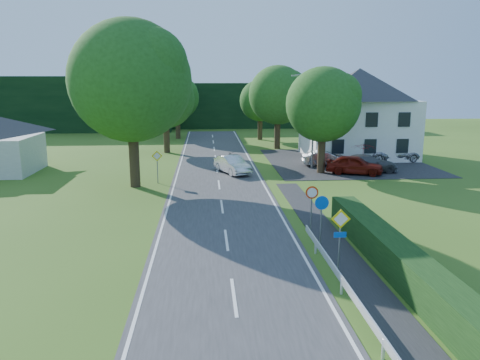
{
  "coord_description": "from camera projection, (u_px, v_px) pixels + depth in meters",
  "views": [
    {
      "loc": [
        -0.91,
        -9.19,
        7.52
      ],
      "look_at": [
        0.98,
        16.43,
        1.99
      ],
      "focal_mm": 35.0,
      "sensor_mm": 36.0,
      "label": 1
    }
  ],
  "objects": [
    {
      "name": "tree_right_far",
      "position": [
        278.0,
        107.0,
        51.1
      ],
      "size": [
        7.4,
        7.4,
        9.09
      ],
      "primitive_type": null,
      "color": "#214C16",
      "rests_on": "ground"
    },
    {
      "name": "streetlight",
      "position": [
        312.0,
        117.0,
        39.5
      ],
      "size": [
        2.03,
        0.18,
        8.0
      ],
      "color": "gray",
      "rests_on": "ground"
    },
    {
      "name": "tree_right_mid",
      "position": [
        323.0,
        121.0,
        37.61
      ],
      "size": [
        7.0,
        7.0,
        8.58
      ],
      "primitive_type": null,
      "color": "#214C16",
      "rests_on": "ground"
    },
    {
      "name": "tree_left_back",
      "position": [
        177.0,
        107.0,
        60.14
      ],
      "size": [
        6.6,
        6.6,
        8.07
      ],
      "primitive_type": null,
      "color": "#214C16",
      "rests_on": "ground"
    },
    {
      "name": "treeline_right",
      "position": [
        261.0,
        105.0,
        74.8
      ],
      "size": [
        30.0,
        5.0,
        7.0
      ],
      "primitive_type": "cube",
      "color": "black",
      "rests_on": "ground"
    },
    {
      "name": "motorcycle",
      "position": [
        231.0,
        156.0,
        44.13
      ],
      "size": [
        0.68,
        1.69,
        0.87
      ],
      "primitive_type": "imported",
      "rotation": [
        0.0,
        0.0,
        0.06
      ],
      "color": "black",
      "rests_on": "road"
    },
    {
      "name": "parked_car_silver_a",
      "position": [
        325.0,
        158.0,
        41.37
      ],
      "size": [
        4.04,
        1.53,
        1.31
      ],
      "primitive_type": "imported",
      "rotation": [
        0.0,
        0.0,
        1.54
      ],
      "color": "#A3A3A7",
      "rests_on": "parking_pad"
    },
    {
      "name": "sign_speed_limit",
      "position": [
        312.0,
        198.0,
        23.19
      ],
      "size": [
        0.64,
        0.11,
        2.37
      ],
      "color": "gray",
      "rests_on": "ground"
    },
    {
      "name": "house_white",
      "position": [
        358.0,
        112.0,
        45.78
      ],
      "size": [
        10.6,
        8.4,
        8.6
      ],
      "color": "white",
      "rests_on": "ground"
    },
    {
      "name": "tree_main",
      "position": [
        132.0,
        105.0,
        32.35
      ],
      "size": [
        9.4,
        9.4,
        11.64
      ],
      "primitive_type": null,
      "color": "#214C16",
      "rests_on": "ground"
    },
    {
      "name": "footpath",
      "position": [
        422.0,
        357.0,
        12.91
      ],
      "size": [
        1.5,
        44.0,
        0.04
      ],
      "primitive_type": "cube",
      "color": "black",
      "rests_on": "ground"
    },
    {
      "name": "parasol",
      "position": [
        363.0,
        155.0,
        40.66
      ],
      "size": [
        2.53,
        2.57,
        2.05
      ],
      "primitive_type": "imported",
      "rotation": [
        0.0,
        0.0,
        0.14
      ],
      "color": "#AA0D16",
      "rests_on": "parking_pad"
    },
    {
      "name": "line_centre",
      "position": [
        221.0,
        198.0,
        30.1
      ],
      "size": [
        0.12,
        80.0,
        0.01
      ],
      "primitive_type": null,
      "color": "white",
      "rests_on": "road"
    },
    {
      "name": "parked_car_grey",
      "position": [
        368.0,
        163.0,
        38.61
      ],
      "size": [
        4.9,
        2.08,
        1.41
      ],
      "primitive_type": "imported",
      "rotation": [
        0.0,
        0.0,
        1.55
      ],
      "color": "#4D4E52",
      "rests_on": "parking_pad"
    },
    {
      "name": "tree_left_far",
      "position": [
        166.0,
        112.0,
        48.35
      ],
      "size": [
        7.0,
        7.0,
        8.58
      ],
      "primitive_type": null,
      "color": "#214C16",
      "rests_on": "ground"
    },
    {
      "name": "parked_car_red",
      "position": [
        355.0,
        165.0,
        37.67
      ],
      "size": [
        4.81,
        3.22,
        1.52
      ],
      "primitive_type": "imported",
      "rotation": [
        0.0,
        0.0,
        1.22
      ],
      "color": "#67130B",
      "rests_on": "parking_pad"
    },
    {
      "name": "line_edge_left",
      "position": [
        170.0,
        199.0,
        29.86
      ],
      "size": [
        0.12,
        80.0,
        0.01
      ],
      "primitive_type": "cube",
      "color": "white",
      "rests_on": "road"
    },
    {
      "name": "sign_priority_left",
      "position": [
        157.0,
        160.0,
        34.28
      ],
      "size": [
        0.78,
        0.09,
        2.44
      ],
      "color": "gray",
      "rests_on": "ground"
    },
    {
      "name": "moving_car",
      "position": [
        232.0,
        165.0,
        38.01
      ],
      "size": [
        3.04,
        4.56,
        1.42
      ],
      "primitive_type": "imported",
      "rotation": [
        0.0,
        0.0,
        0.39
      ],
      "color": "silver",
      "rests_on": "road"
    },
    {
      "name": "parking_pad",
      "position": [
        345.0,
        162.0,
        43.64
      ],
      "size": [
        14.0,
        16.0,
        0.04
      ],
      "primitive_type": "cube",
      "color": "black",
      "rests_on": "ground"
    },
    {
      "name": "road",
      "position": [
        221.0,
        199.0,
        30.1
      ],
      "size": [
        7.0,
        80.0,
        0.04
      ],
      "primitive_type": "cube",
      "color": "#353437",
      "rests_on": "ground"
    },
    {
      "name": "treeline_left",
      "position": [
        19.0,
        104.0,
        68.21
      ],
      "size": [
        44.0,
        6.0,
        8.0
      ],
      "primitive_type": "cube",
      "color": "black",
      "rests_on": "ground"
    },
    {
      "name": "sign_roundabout",
      "position": [
        321.0,
        211.0,
        21.27
      ],
      "size": [
        0.64,
        0.08,
        2.37
      ],
      "color": "gray",
      "rests_on": "ground"
    },
    {
      "name": "sign_priority_right",
      "position": [
        340.0,
        229.0,
        18.32
      ],
      "size": [
        0.78,
        0.09,
        2.59
      ],
      "color": "gray",
      "rests_on": "ground"
    },
    {
      "name": "line_edge_right",
      "position": [
        271.0,
        197.0,
        30.33
      ],
      "size": [
        0.12,
        80.0,
        0.01
      ],
      "primitive_type": "cube",
      "color": "white",
      "rests_on": "road"
    },
    {
      "name": "tree_right_back",
      "position": [
        260.0,
        110.0,
        58.99
      ],
      "size": [
        6.2,
        6.2,
        7.56
      ],
      "primitive_type": null,
      "color": "#214C16",
      "rests_on": "ground"
    },
    {
      "name": "parked_car_silver_b",
      "position": [
        393.0,
        153.0,
        43.92
      ],
      "size": [
        5.17,
        2.38,
        1.44
      ],
      "primitive_type": "imported",
      "rotation": [
        0.0,
        0.0,
        1.57
      ],
      "color": "#A09FA6",
      "rests_on": "parking_pad"
    }
  ]
}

